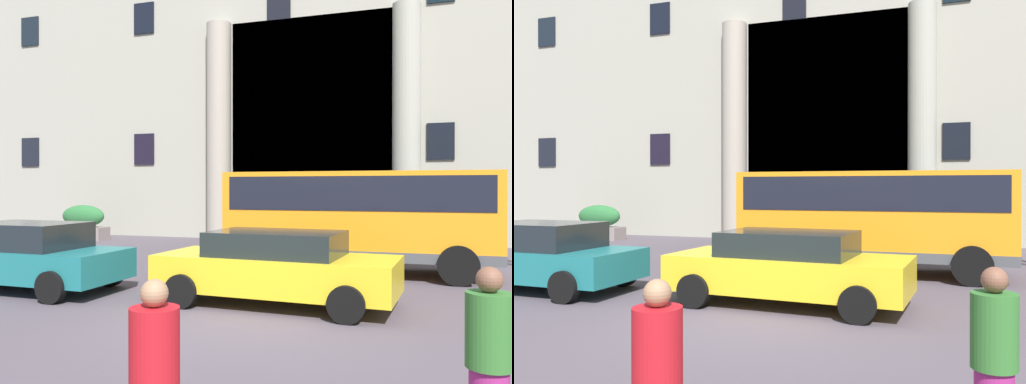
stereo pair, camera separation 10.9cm
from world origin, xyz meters
TOP-DOWN VIEW (x-y plane):
  - ground_plane at (0.00, 0.00)m, footprint 80.00×64.00m
  - office_building_facade at (-0.01, 17.47)m, footprint 39.70×9.78m
  - orange_minibus at (1.13, 5.50)m, footprint 6.66×2.69m
  - hedge_planter_entrance_right at (-11.18, 10.76)m, footprint 2.11×0.85m
  - hedge_planter_east at (2.71, 10.30)m, footprint 1.55×0.95m
  - hedge_planter_west at (-2.58, 10.78)m, footprint 1.48×0.72m
  - parked_sedan_far at (0.16, 1.25)m, footprint 4.52×2.20m
  - white_taxi_kerbside at (-5.31, 0.95)m, footprint 4.27×2.14m
  - motorcycle_far_end at (-6.75, 3.11)m, footprint 1.96×0.60m
  - pedestrian_man_red_shirt at (3.35, -3.71)m, footprint 0.36×0.36m

SIDE VIEW (x-z plane):
  - ground_plane at x=0.00m, z-range -0.12..0.00m
  - motorcycle_far_end at x=-6.75m, z-range 0.01..0.90m
  - hedge_planter_entrance_right at x=-11.18m, z-range -0.03..1.43m
  - parked_sedan_far at x=0.16m, z-range 0.03..1.40m
  - white_taxi_kerbside at x=-5.31m, z-range 0.02..1.45m
  - hedge_planter_east at x=2.71m, z-range -0.03..1.52m
  - pedestrian_man_red_shirt at x=3.35m, z-range 0.00..1.56m
  - hedge_planter_west at x=-2.58m, z-range -0.03..1.62m
  - orange_minibus at x=1.13m, z-range 0.27..2.85m
  - office_building_facade at x=-0.01m, z-range -0.01..17.93m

